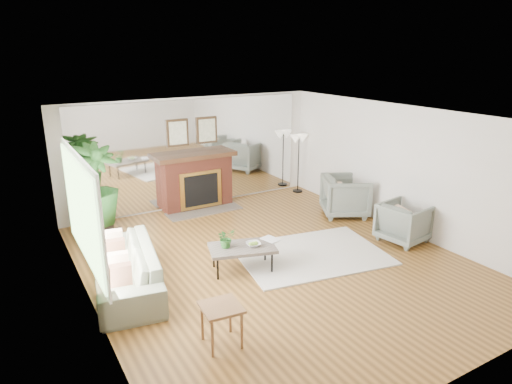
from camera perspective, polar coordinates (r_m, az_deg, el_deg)
ground at (r=7.98m, az=2.29°, el=-8.68°), size 7.00×7.00×0.00m
wall_left at (r=6.49m, az=-20.46°, el=-4.15°), size 0.02×7.00×2.50m
wall_right at (r=9.42m, az=17.91°, el=2.70°), size 0.02×7.00×2.50m
wall_back at (r=10.52m, az=-7.97°, el=4.87°), size 6.00×0.02×2.50m
mirror_panel at (r=10.50m, az=-7.93°, el=4.85°), size 5.40×0.04×2.40m
window_panel at (r=6.83m, az=-20.93°, el=-2.23°), size 0.04×2.40×1.50m
fireplace at (r=10.45m, az=-7.34°, el=1.48°), size 1.85×0.83×2.05m
area_rug at (r=8.27m, az=6.92°, el=-7.74°), size 2.81×2.21×0.03m
coffee_table at (r=7.53m, az=-1.72°, el=-7.06°), size 1.21×0.91×0.43m
sofa at (r=7.30m, az=-16.09°, el=-9.12°), size 1.26×2.40×0.67m
armchair_back at (r=10.17m, az=11.12°, el=-0.47°), size 1.30×1.29×0.88m
armchair_front at (r=9.09m, az=18.02°, el=-3.63°), size 0.94×0.92×0.76m
side_table at (r=5.76m, az=-4.36°, el=-14.75°), size 0.51×0.51×0.54m
potted_ficus at (r=9.20m, az=-19.44°, el=0.45°), size 1.03×1.03×1.84m
floor_lamp at (r=11.47m, az=5.39°, el=6.08°), size 0.48×0.27×1.48m
tabletop_plant at (r=7.44m, az=-3.77°, el=-5.75°), size 0.32×0.29×0.33m
fruit_bowl at (r=7.52m, az=-0.34°, el=-6.55°), size 0.28×0.28×0.06m
book at (r=7.67m, az=1.27°, el=-6.18°), size 0.29×0.35×0.02m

